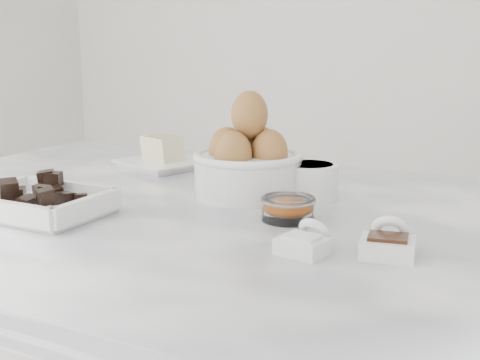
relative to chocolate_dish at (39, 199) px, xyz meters
The scene contains 9 objects.
marble_slab 0.25m from the chocolate_dish, 33.80° to the left, with size 1.20×0.80×0.04m, color white.
chocolate_dish is the anchor object (origin of this frame).
butter_plate 0.36m from the chocolate_dish, 96.34° to the left, with size 0.18×0.18×0.06m.
sugar_ramekin 0.40m from the chocolate_dish, 42.59° to the left, with size 0.09×0.09×0.05m.
egg_bowl 0.31m from the chocolate_dish, 48.45° to the left, with size 0.17×0.17×0.16m.
honey_bowl 0.30m from the chocolate_dish, 40.28° to the left, with size 0.07×0.07×0.03m.
zest_bowl 0.35m from the chocolate_dish, 23.14° to the left, with size 0.08×0.08×0.03m.
vanilla_spoon 0.48m from the chocolate_dish, ahead, with size 0.07×0.08×0.05m.
salt_spoon 0.39m from the chocolate_dish, ahead, with size 0.06×0.07×0.04m.
Camera 1 is at (0.46, -0.80, 1.19)m, focal length 50.00 mm.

